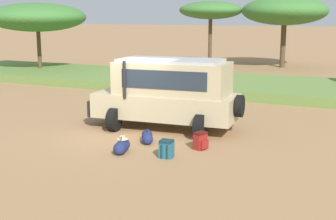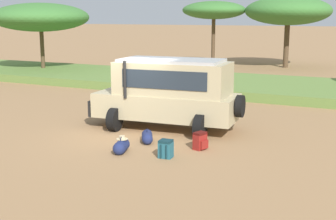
{
  "view_description": "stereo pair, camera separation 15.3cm",
  "coord_description": "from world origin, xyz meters",
  "px_view_note": "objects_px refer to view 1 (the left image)",
  "views": [
    {
      "loc": [
        7.74,
        -13.19,
        3.9
      ],
      "look_at": [
        1.59,
        -0.34,
        1.0
      ],
      "focal_mm": 50.0,
      "sensor_mm": 36.0,
      "label": 1
    },
    {
      "loc": [
        7.88,
        -13.12,
        3.9
      ],
      "look_at": [
        1.59,
        -0.34,
        1.0
      ],
      "focal_mm": 50.0,
      "sensor_mm": 36.0,
      "label": 2
    }
  ],
  "objects_px": {
    "duffel_bag_low_black_case": "(122,146)",
    "acacia_tree_far_left": "(37,17)",
    "backpack_cluster_center": "(167,149)",
    "acacia_tree_centre_back": "(285,11)",
    "backpack_beside_front_wheel": "(201,141)",
    "duffel_bag_soft_canvas": "(147,137)",
    "safari_vehicle": "(169,92)",
    "acacia_tree_left_mid": "(211,10)"
  },
  "relations": [
    {
      "from": "duffel_bag_low_black_case",
      "to": "acacia_tree_far_left",
      "type": "bearing_deg",
      "value": 137.29
    },
    {
      "from": "backpack_cluster_center",
      "to": "acacia_tree_far_left",
      "type": "relative_size",
      "value": 0.08
    },
    {
      "from": "acacia_tree_centre_back",
      "to": "duffel_bag_low_black_case",
      "type": "bearing_deg",
      "value": -88.46
    },
    {
      "from": "backpack_beside_front_wheel",
      "to": "backpack_cluster_center",
      "type": "relative_size",
      "value": 1.03
    },
    {
      "from": "backpack_cluster_center",
      "to": "duffel_bag_soft_canvas",
      "type": "xyz_separation_m",
      "value": [
        -1.25,
        1.18,
        -0.08
      ]
    },
    {
      "from": "safari_vehicle",
      "to": "backpack_cluster_center",
      "type": "distance_m",
      "value": 3.54
    },
    {
      "from": "backpack_cluster_center",
      "to": "acacia_tree_left_mid",
      "type": "height_order",
      "value": "acacia_tree_left_mid"
    },
    {
      "from": "backpack_beside_front_wheel",
      "to": "duffel_bag_low_black_case",
      "type": "height_order",
      "value": "backpack_beside_front_wheel"
    },
    {
      "from": "backpack_beside_front_wheel",
      "to": "acacia_tree_far_left",
      "type": "relative_size",
      "value": 0.08
    },
    {
      "from": "acacia_tree_left_mid",
      "to": "backpack_cluster_center",
      "type": "bearing_deg",
      "value": -72.21
    },
    {
      "from": "acacia_tree_far_left",
      "to": "acacia_tree_centre_back",
      "type": "relative_size",
      "value": 0.99
    },
    {
      "from": "backpack_cluster_center",
      "to": "acacia_tree_left_mid",
      "type": "distance_m",
      "value": 24.96
    },
    {
      "from": "safari_vehicle",
      "to": "backpack_cluster_center",
      "type": "bearing_deg",
      "value": -65.45
    },
    {
      "from": "backpack_cluster_center",
      "to": "duffel_bag_low_black_case",
      "type": "xyz_separation_m",
      "value": [
        -1.38,
        -0.13,
        -0.06
      ]
    },
    {
      "from": "safari_vehicle",
      "to": "backpack_cluster_center",
      "type": "relative_size",
      "value": 10.73
    },
    {
      "from": "backpack_cluster_center",
      "to": "acacia_tree_left_mid",
      "type": "relative_size",
      "value": 0.1
    },
    {
      "from": "acacia_tree_centre_back",
      "to": "safari_vehicle",
      "type": "bearing_deg",
      "value": -88.31
    },
    {
      "from": "duffel_bag_low_black_case",
      "to": "acacia_tree_far_left",
      "type": "distance_m",
      "value": 19.68
    },
    {
      "from": "acacia_tree_far_left",
      "to": "acacia_tree_left_mid",
      "type": "relative_size",
      "value": 1.32
    },
    {
      "from": "safari_vehicle",
      "to": "backpack_cluster_center",
      "type": "height_order",
      "value": "safari_vehicle"
    },
    {
      "from": "backpack_beside_front_wheel",
      "to": "duffel_bag_soft_canvas",
      "type": "xyz_separation_m",
      "value": [
        -1.79,
        0.01,
        -0.08
      ]
    },
    {
      "from": "safari_vehicle",
      "to": "duffel_bag_soft_canvas",
      "type": "distance_m",
      "value": 2.21
    },
    {
      "from": "duffel_bag_soft_canvas",
      "to": "acacia_tree_left_mid",
      "type": "distance_m",
      "value": 23.5
    },
    {
      "from": "backpack_beside_front_wheel",
      "to": "duffel_bag_low_black_case",
      "type": "relative_size",
      "value": 0.62
    },
    {
      "from": "duffel_bag_low_black_case",
      "to": "acacia_tree_left_mid",
      "type": "relative_size",
      "value": 0.17
    },
    {
      "from": "backpack_cluster_center",
      "to": "acacia_tree_far_left",
      "type": "distance_m",
      "value": 20.6
    },
    {
      "from": "duffel_bag_low_black_case",
      "to": "acacia_tree_centre_back",
      "type": "xyz_separation_m",
      "value": [
        -0.66,
        24.53,
        3.99
      ]
    },
    {
      "from": "acacia_tree_far_left",
      "to": "acacia_tree_centre_back",
      "type": "distance_m",
      "value": 17.72
    },
    {
      "from": "acacia_tree_far_left",
      "to": "backpack_beside_front_wheel",
      "type": "bearing_deg",
      "value": -36.22
    },
    {
      "from": "duffel_bag_low_black_case",
      "to": "duffel_bag_soft_canvas",
      "type": "bearing_deg",
      "value": 84.32
    },
    {
      "from": "backpack_beside_front_wheel",
      "to": "acacia_tree_far_left",
      "type": "distance_m",
      "value": 20.31
    },
    {
      "from": "backpack_beside_front_wheel",
      "to": "duffel_bag_soft_canvas",
      "type": "distance_m",
      "value": 1.79
    },
    {
      "from": "duffel_bag_low_black_case",
      "to": "safari_vehicle",
      "type": "bearing_deg",
      "value": 90.52
    },
    {
      "from": "acacia_tree_centre_back",
      "to": "acacia_tree_far_left",
      "type": "bearing_deg",
      "value": -139.94
    },
    {
      "from": "backpack_beside_front_wheel",
      "to": "acacia_tree_far_left",
      "type": "bearing_deg",
      "value": 143.78
    },
    {
      "from": "duffel_bag_low_black_case",
      "to": "acacia_tree_centre_back",
      "type": "height_order",
      "value": "acacia_tree_centre_back"
    },
    {
      "from": "backpack_beside_front_wheel",
      "to": "acacia_tree_centre_back",
      "type": "relative_size",
      "value": 0.08
    },
    {
      "from": "backpack_beside_front_wheel",
      "to": "backpack_cluster_center",
      "type": "distance_m",
      "value": 1.3
    },
    {
      "from": "duffel_bag_low_black_case",
      "to": "acacia_tree_far_left",
      "type": "height_order",
      "value": "acacia_tree_far_left"
    },
    {
      "from": "acacia_tree_left_mid",
      "to": "acacia_tree_far_left",
      "type": "bearing_deg",
      "value": -127.66
    },
    {
      "from": "backpack_cluster_center",
      "to": "duffel_bag_soft_canvas",
      "type": "relative_size",
      "value": 0.6
    },
    {
      "from": "duffel_bag_soft_canvas",
      "to": "backpack_cluster_center",
      "type": "bearing_deg",
      "value": -43.56
    }
  ]
}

